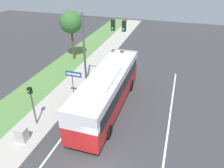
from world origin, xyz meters
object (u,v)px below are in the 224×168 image
at_px(bus, 107,88).
at_px(signal_gantry, 99,38).
at_px(utility_cabinet, 22,134).
at_px(street_sign, 73,79).
at_px(pedestrian_signal, 32,100).

xyz_separation_m(bus, signal_gantry, (-1.87, 3.20, 3.10)).
xyz_separation_m(signal_gantry, utility_cabinet, (-2.50, -8.87, -4.41)).
relative_size(signal_gantry, utility_cabinet, 7.14).
bearing_deg(signal_gantry, utility_cabinet, -105.75).
xyz_separation_m(signal_gantry, street_sign, (-1.42, -2.82, -2.96)).
height_order(street_sign, utility_cabinet, street_sign).
relative_size(bus, pedestrian_signal, 3.41).
xyz_separation_m(signal_gantry, pedestrian_signal, (-2.65, -7.02, -2.80)).
height_order(pedestrian_signal, utility_cabinet, pedestrian_signal).
bearing_deg(bus, utility_cabinet, -127.67).
xyz_separation_m(pedestrian_signal, utility_cabinet, (0.15, -1.85, -1.61)).
distance_m(street_sign, utility_cabinet, 6.31).
height_order(bus, pedestrian_signal, bus).
bearing_deg(street_sign, signal_gantry, 63.21).
xyz_separation_m(bus, utility_cabinet, (-4.37, -5.66, -1.31)).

